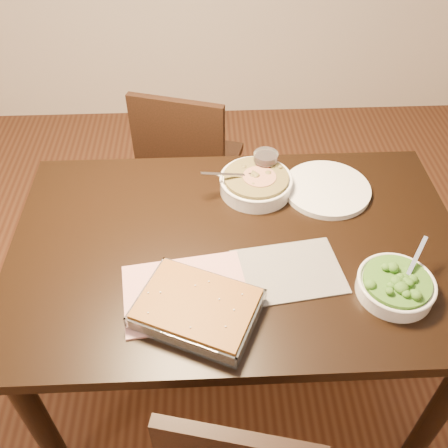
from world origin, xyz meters
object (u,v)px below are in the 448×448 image
(baking_dish, at_px, (197,309))
(dinner_plate, at_px, (327,189))
(broccoli_bowl, at_px, (396,285))
(chair_far, at_px, (188,162))
(stew_bowl, at_px, (256,183))
(wine_tumbler, at_px, (265,164))
(table, at_px, (237,264))

(baking_dish, bearing_deg, dinner_plate, 72.44)
(broccoli_bowl, relative_size, chair_far, 0.26)
(broccoli_bowl, distance_m, baking_dish, 0.55)
(dinner_plate, bearing_deg, chair_far, 131.94)
(stew_bowl, distance_m, baking_dish, 0.55)
(dinner_plate, xyz_separation_m, chair_far, (-0.50, 0.55, -0.28))
(broccoli_bowl, xyz_separation_m, chair_far, (-0.60, 0.99, -0.30))
(stew_bowl, distance_m, broccoli_bowl, 0.57)
(wine_tumbler, height_order, chair_far, chair_far)
(table, bearing_deg, broccoli_bowl, -26.09)
(stew_bowl, bearing_deg, baking_dish, -111.69)
(dinner_plate, bearing_deg, wine_tumbler, 155.57)
(broccoli_bowl, bearing_deg, chair_far, 121.14)
(dinner_plate, bearing_deg, table, -143.89)
(broccoli_bowl, bearing_deg, wine_tumbler, 120.01)
(table, distance_m, wine_tumbler, 0.38)
(wine_tumbler, height_order, dinner_plate, wine_tumbler)
(baking_dish, height_order, wine_tumbler, wine_tumbler)
(table, relative_size, baking_dish, 3.69)
(stew_bowl, relative_size, baking_dish, 0.72)
(baking_dish, bearing_deg, wine_tumbler, 92.08)
(broccoli_bowl, distance_m, wine_tumbler, 0.62)
(dinner_plate, bearing_deg, baking_dish, -132.03)
(table, distance_m, baking_dish, 0.31)
(table, xyz_separation_m, dinner_plate, (0.32, 0.23, 0.11))
(stew_bowl, relative_size, wine_tumbler, 2.88)
(stew_bowl, distance_m, dinner_plate, 0.24)
(table, bearing_deg, wine_tumbler, 70.40)
(wine_tumbler, relative_size, chair_far, 0.11)
(stew_bowl, height_order, wine_tumbler, wine_tumbler)
(wine_tumbler, bearing_deg, broccoli_bowl, -59.99)
(broccoli_bowl, bearing_deg, table, 153.91)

